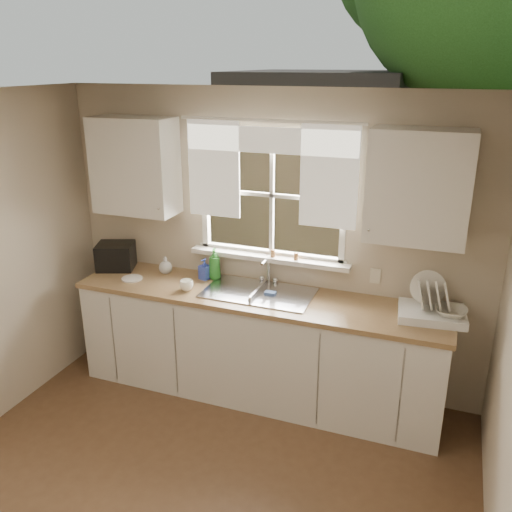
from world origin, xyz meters
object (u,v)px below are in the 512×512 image
at_px(black_appliance, 116,256).
at_px(soap_bottle_a, 215,264).
at_px(dish_rack, 432,309).
at_px(cup, 186,285).

bearing_deg(black_appliance, soap_bottle_a, -16.06).
bearing_deg(soap_bottle_a, black_appliance, 174.17).
distance_m(dish_rack, cup, 1.92).
height_order(soap_bottle_a, black_appliance, soap_bottle_a).
xyz_separation_m(dish_rack, soap_bottle_a, (-1.79, 0.13, 0.07)).
distance_m(soap_bottle_a, black_appliance, 0.94).
bearing_deg(black_appliance, dish_rack, -21.87).
bearing_deg(dish_rack, cup, -174.43).
xyz_separation_m(soap_bottle_a, cup, (-0.11, -0.31, -0.09)).
relative_size(dish_rack, soap_bottle_a, 1.86).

